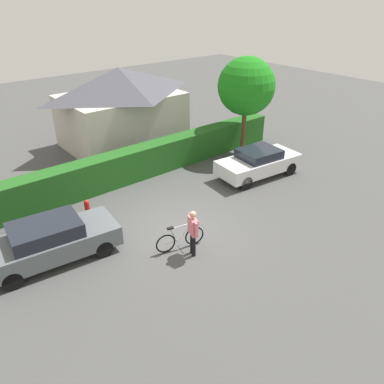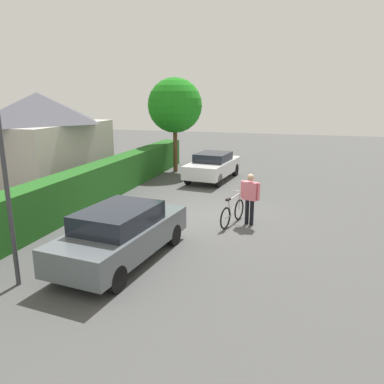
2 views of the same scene
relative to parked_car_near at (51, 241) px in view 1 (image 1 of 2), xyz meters
The scene contains 9 objects.
ground_plane 4.51m from the parked_car_near, 18.99° to the right, with size 60.00×60.00×0.00m, color #4A4A4A.
hedge_row 5.45m from the parked_car_near, 39.58° to the left, with size 19.04×0.90×1.48m, color #215C1D.
house_distant 10.72m from the parked_car_near, 47.22° to the left, with size 6.50×4.57×4.23m.
parked_car_near is the anchor object (origin of this frame).
parked_car_far 9.89m from the parked_car_near, ahead, with size 4.17×2.11×1.36m.
bicycle 4.20m from the parked_car_near, 31.03° to the right, with size 1.73×0.61×1.00m.
person_rider 4.59m from the parked_car_near, 35.96° to the right, with size 0.35×0.64×1.68m.
tree_kerbside 12.03m from the parked_car_near, 12.27° to the left, with size 2.89×2.89×5.02m.
fire_hydrant 2.59m from the parked_car_near, 38.94° to the left, with size 0.20×0.20×0.81m.
Camera 1 is at (-6.99, -9.13, 7.91)m, focal length 35.41 mm.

